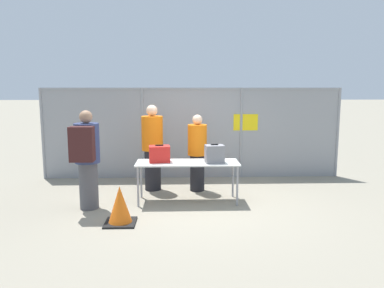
{
  "coord_description": "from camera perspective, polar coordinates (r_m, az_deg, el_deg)",
  "views": [
    {
      "loc": [
        -0.3,
        -6.9,
        2.22
      ],
      "look_at": [
        -0.05,
        0.79,
        1.05
      ],
      "focal_mm": 35.0,
      "sensor_mm": 36.0,
      "label": 1
    }
  ],
  "objects": [
    {
      "name": "fence_section",
      "position": [
        9.15,
        0.06,
        1.98
      ],
      "size": [
        7.3,
        0.07,
        2.21
      ],
      "color": "gray",
      "rests_on": "ground_plane"
    },
    {
      "name": "ground_plane",
      "position": [
        7.26,
        0.57,
        -9.17
      ],
      "size": [
        120.0,
        120.0,
        0.0
      ],
      "primitive_type": "plane",
      "color": "gray"
    },
    {
      "name": "security_worker_far",
      "position": [
        8.1,
        -6.05,
        -0.39
      ],
      "size": [
        0.46,
        0.46,
        1.85
      ],
      "rotation": [
        0.0,
        0.0,
        3.38
      ],
      "color": "black",
      "rests_on": "ground_plane"
    },
    {
      "name": "traffic_cone",
      "position": [
        6.31,
        -10.92,
        -9.29
      ],
      "size": [
        0.5,
        0.5,
        0.63
      ],
      "color": "black",
      "rests_on": "ground_plane"
    },
    {
      "name": "suitcase_grey",
      "position": [
        7.16,
        3.44,
        -1.51
      ],
      "size": [
        0.37,
        0.31,
        0.36
      ],
      "color": "slate",
      "rests_on": "inspection_table"
    },
    {
      "name": "security_worker_near",
      "position": [
        8.01,
        0.81,
        -1.19
      ],
      "size": [
        0.41,
        0.41,
        1.65
      ],
      "rotation": [
        0.0,
        0.0,
        2.93
      ],
      "color": "black",
      "rests_on": "ground_plane"
    },
    {
      "name": "suitcase_red",
      "position": [
        7.25,
        -4.98,
        -1.51
      ],
      "size": [
        0.42,
        0.34,
        0.34
      ],
      "color": "red",
      "rests_on": "inspection_table"
    },
    {
      "name": "inspection_table",
      "position": [
        7.25,
        -0.69,
        -3.24
      ],
      "size": [
        1.98,
        0.71,
        0.79
      ],
      "color": "silver",
      "rests_on": "ground_plane"
    },
    {
      "name": "traveler_hooded",
      "position": [
        6.99,
        -15.77,
        -1.76
      ],
      "size": [
        0.45,
        0.7,
        1.81
      ],
      "rotation": [
        0.0,
        0.0,
        0.37
      ],
      "color": "#4C4C51",
      "rests_on": "ground_plane"
    },
    {
      "name": "utility_trailer",
      "position": [
        12.13,
        6.49,
        -0.13
      ],
      "size": [
        4.13,
        1.96,
        0.64
      ],
      "color": "white",
      "rests_on": "ground_plane"
    }
  ]
}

